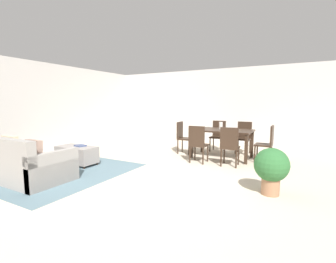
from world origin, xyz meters
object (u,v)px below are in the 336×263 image
Objects in this scene: dining_chair_head_east at (267,142)px; potted_plant at (271,167)px; couch at (21,164)px; dining_chair_far_right at (244,136)px; dining_chair_near_right at (230,144)px; dining_chair_head_west at (183,136)px; ottoman_table at (77,154)px; dining_table at (222,133)px; book_on_ottoman at (80,146)px; dining_chair_far_left at (218,134)px; vase_centerpiece at (221,126)px; dining_chair_near_left at (198,142)px.

dining_chair_head_east is 2.23m from potted_plant.
dining_chair_far_right is at bearing 53.87° from couch.
potted_plant is at bearing -53.28° from dining_chair_near_right.
dining_chair_far_right is at bearing 28.31° from dining_chair_head_west.
ottoman_table is 3.62m from dining_chair_near_right.
dining_chair_near_right is 1.21× the size of potted_plant.
dining_table is at bearing -0.47° from dining_chair_head_west.
dining_chair_far_right is at bearing 45.01° from book_on_ottoman.
dining_chair_near_right is at bearing 126.72° from potted_plant.
dining_chair_far_left reaches higher than ottoman_table.
dining_chair_head_west is at bearing -179.49° from dining_chair_head_east.
vase_centerpiece is at bearing -68.95° from dining_chair_far_left.
dining_chair_near_left is at bearing -111.97° from dining_table.
vase_centerpiece is 2.68m from potted_plant.
dining_chair_near_left is 4.66× the size of vase_centerpiece.
couch is 2.14× the size of dining_chair_far_right.
ottoman_table is at bearing -148.43° from dining_chair_near_left.
couch is 2.14× the size of dining_chair_head_east.
potted_plant is (1.48, -2.20, -0.41)m from vase_centerpiece.
vase_centerpiece reaches higher than potted_plant.
dining_table is 1.14m from dining_chair_head_east.
book_on_ottoman is (0.06, 0.06, 0.21)m from ottoman_table.
dining_chair_head_west is 1.21× the size of potted_plant.
couch is 7.56× the size of book_on_ottoman.
dining_chair_far_left reaches higher than dining_table.
couch is 4.57m from potted_plant.
book_on_ottoman is (-2.41, -3.16, -0.07)m from dining_chair_far_left.
dining_chair_head_west is (-0.80, -0.83, 0.00)m from dining_chair_far_left.
potted_plant is (2.59, -2.18, -0.07)m from dining_chair_head_west.
dining_chair_head_east reaches higher than ottoman_table.
dining_chair_near_left is (-0.35, -0.86, -0.15)m from dining_table.
dining_chair_near_left is (2.48, 1.52, 0.27)m from ottoman_table.
dining_table is 1.68× the size of dining_chair_head_west.
dining_chair_near_right is 4.66× the size of vase_centerpiece.
dining_chair_head_west is at bearing 55.38° from book_on_ottoman.
couch is at bearing -139.25° from dining_chair_near_right.
potted_plant is at bearing -56.58° from dining_table.
dining_chair_far_right and dining_chair_head_east have the same top height.
dining_chair_head_east is (0.73, -0.82, 0.00)m from dining_chair_far_right.
book_on_ottoman is (-2.77, -2.32, -0.21)m from dining_table.
dining_chair_far_right reaches higher than dining_table.
vase_centerpiece is (2.78, 2.41, 0.61)m from ottoman_table.
couch is at bearing -127.70° from vase_centerpiece.
dining_chair_near_left is 1.00× the size of dining_chair_near_right.
book_on_ottoman is at bearing -134.99° from dining_chair_far_right.
dining_table is at bearing 51.68° from couch.
dining_chair_head_east is 1.21× the size of potted_plant.
potted_plant reaches higher than ottoman_table.
dining_chair_far_left is at bearing 46.20° from dining_chair_head_west.
ottoman_table is at bearing -132.29° from book_on_ottoman.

